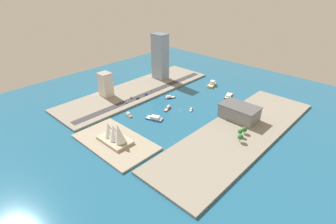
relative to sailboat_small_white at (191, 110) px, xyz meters
name	(u,v)px	position (x,y,z in m)	size (l,w,h in m)	color
ground_plane	(180,109)	(11.34, 7.53, -0.93)	(440.00, 440.00, 0.00)	#23668E
quay_west	(239,133)	(-72.01, 7.53, 0.31)	(70.00, 240.00, 2.48)	gray
quay_east	(137,91)	(94.69, 7.53, 0.31)	(70.00, 240.00, 2.48)	gray
peninsula_point	(115,142)	(11.39, 108.72, 0.07)	(86.77, 50.11, 2.00)	#A89E89
road_strip	(146,94)	(74.18, 7.53, 1.63)	(10.48, 228.00, 0.15)	#38383D
sailboat_small_white	(191,110)	(0.00, 0.00, 0.00)	(6.99, 9.49, 10.06)	white
barge_flat_brown	(229,96)	(-12.33, -68.61, 0.34)	(14.37, 21.80, 3.33)	brown
patrol_launch_navy	(170,97)	(44.44, -8.27, 0.37)	(11.01, 14.12, 3.51)	#1E284C
ferry_yellow_fast	(212,84)	(27.48, -84.98, 1.63)	(13.55, 22.14, 7.54)	yellow
catamaran_blue	(155,118)	(16.82, 47.54, 0.83)	(21.54, 14.58, 4.49)	blue
tugboat_red	(168,108)	(23.75, 17.81, 0.33)	(8.36, 15.78, 3.72)	red
water_taxi_orange	(129,115)	(45.70, 62.91, 0.56)	(12.44, 5.39, 4.21)	orange
hotel_broad_white	(106,84)	(110.94, 48.56, 17.77)	(16.79, 15.44, 32.37)	silver
tower_tall_glass	(160,57)	(104.20, -50.74, 36.50)	(23.61, 17.75, 69.83)	#8C9EB2
warehouse_low_gray	(239,112)	(-56.11, -18.56, 9.85)	(43.36, 27.29, 16.54)	gray
hatchback_blue	(146,94)	(71.72, 10.66, 2.51)	(1.91, 4.75, 1.68)	black
sedan_silver	(131,98)	(77.76, 32.64, 2.51)	(1.94, 5.05, 1.66)	black
suv_black	(138,98)	(70.39, 27.22, 2.42)	(1.91, 5.06, 1.45)	black
van_white	(126,102)	(71.43, 45.87, 2.49)	(1.90, 4.29, 1.61)	black
traffic_light_waterfront	(151,91)	(67.91, 3.68, 5.90)	(0.36, 0.36, 6.50)	black
opera_landmark	(114,134)	(11.52, 108.72, 9.91)	(35.73, 21.69, 22.97)	#BCAD93
park_tree_cluster	(242,133)	(-79.03, 15.54, 7.23)	(10.52, 22.72, 8.88)	brown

